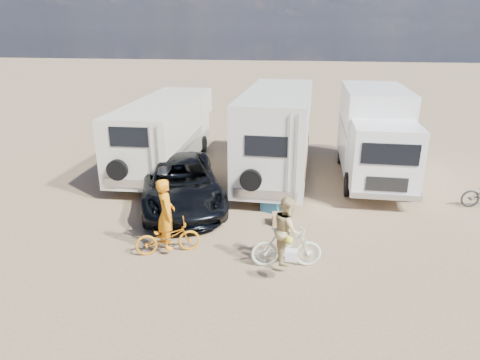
% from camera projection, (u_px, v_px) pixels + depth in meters
% --- Properties ---
extents(ground, '(140.00, 140.00, 0.00)m').
position_uv_depth(ground, '(269.00, 263.00, 10.91)').
color(ground, '#987C5B').
rests_on(ground, ground).
extents(rv_main, '(2.57, 7.34, 3.46)m').
position_uv_depth(rv_main, '(277.00, 135.00, 16.52)').
color(rv_main, white).
rests_on(rv_main, ground).
extents(rv_left, '(2.62, 8.09, 2.85)m').
position_uv_depth(rv_left, '(166.00, 135.00, 17.87)').
color(rv_left, beige).
rests_on(rv_left, ground).
extents(box_truck, '(2.39, 6.62, 3.47)m').
position_uv_depth(box_truck, '(375.00, 137.00, 16.33)').
color(box_truck, white).
rests_on(box_truck, ground).
extents(dark_suv, '(4.41, 6.15, 1.55)m').
position_uv_depth(dark_suv, '(180.00, 182.00, 14.29)').
color(dark_suv, black).
rests_on(dark_suv, ground).
extents(bike_man, '(1.81, 1.24, 0.90)m').
position_uv_depth(bike_man, '(168.00, 237.00, 11.27)').
color(bike_man, orange).
rests_on(bike_man, ground).
extents(bike_woman, '(1.83, 0.79, 1.07)m').
position_uv_depth(bike_woman, '(286.00, 247.00, 10.58)').
color(bike_woman, silver).
rests_on(bike_woman, ground).
extents(rider_man, '(0.70, 0.82, 1.91)m').
position_uv_depth(rider_man, '(167.00, 220.00, 11.10)').
color(rider_man, orange).
rests_on(rider_man, ground).
extents(rider_woman, '(0.77, 0.92, 1.69)m').
position_uv_depth(rider_woman, '(287.00, 236.00, 10.48)').
color(rider_woman, tan).
rests_on(rider_woman, ground).
extents(cooler, '(0.73, 0.64, 0.48)m').
position_uv_depth(cooler, '(272.00, 204.00, 13.91)').
color(cooler, teal).
rests_on(cooler, ground).
extents(crate, '(0.47, 0.47, 0.34)m').
position_uv_depth(crate, '(279.00, 219.00, 12.99)').
color(crate, '#97794F').
rests_on(crate, ground).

